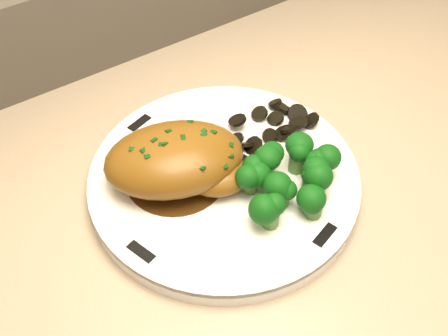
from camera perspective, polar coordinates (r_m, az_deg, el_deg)
plate at (r=0.56m, az=0.00°, el=-1.29°), size 0.35×0.35×0.02m
rim_accent_0 at (r=0.63m, az=6.78°, el=5.69°), size 0.02×0.03×0.00m
rim_accent_1 at (r=0.61m, az=-8.59°, el=4.53°), size 0.03×0.02×0.00m
rim_accent_2 at (r=0.51m, az=-8.43°, el=-8.43°), size 0.02×0.03×0.00m
rim_accent_3 at (r=0.52m, az=10.21°, el=-6.73°), size 0.03×0.02×0.00m
gravy_pool at (r=0.56m, az=-4.91°, el=-0.89°), size 0.10×0.10×0.00m
chicken_breast at (r=0.54m, az=-4.56°, el=0.74°), size 0.16×0.13×0.05m
mushroom_pile at (r=0.60m, az=4.36°, el=4.09°), size 0.09×0.07×0.03m
broccoli_florets at (r=0.53m, az=6.65°, el=-1.09°), size 0.10×0.09×0.04m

